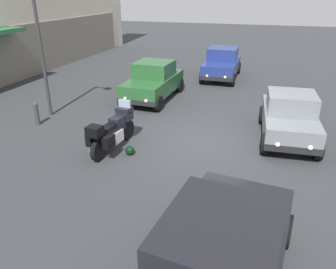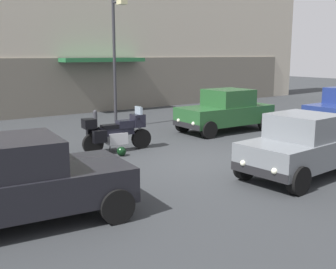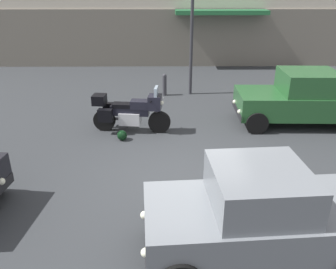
{
  "view_description": "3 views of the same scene",
  "coord_description": "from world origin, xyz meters",
  "px_view_note": "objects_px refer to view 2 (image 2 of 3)",
  "views": [
    {
      "loc": [
        -9.44,
        -1.61,
        4.49
      ],
      "look_at": [
        -1.31,
        0.98,
        0.69
      ],
      "focal_mm": 34.83,
      "sensor_mm": 36.0,
      "label": 1
    },
    {
      "loc": [
        -7.47,
        -8.48,
        2.98
      ],
      "look_at": [
        -0.63,
        1.03,
        0.71
      ],
      "focal_mm": 44.46,
      "sensor_mm": 36.0,
      "label": 2
    },
    {
      "loc": [
        -0.39,
        -6.71,
        4.04
      ],
      "look_at": [
        -0.32,
        0.72,
        0.76
      ],
      "focal_mm": 37.19,
      "sensor_mm": 36.0,
      "label": 3
    }
  ],
  "objects_px": {
    "car_hatchback_near": "(226,111)",
    "bollard_curbside": "(95,120)",
    "motorcycle": "(116,132)",
    "car_compact_side": "(303,146)",
    "car_sedan_far": "(1,183)",
    "streetlamp_curbside": "(116,52)",
    "helmet": "(121,151)"
  },
  "relations": [
    {
      "from": "car_hatchback_near",
      "to": "bollard_curbside",
      "type": "distance_m",
      "value": 5.11
    },
    {
      "from": "motorcycle",
      "to": "car_hatchback_near",
      "type": "xyz_separation_m",
      "value": [
        5.15,
        0.57,
        0.19
      ]
    },
    {
      "from": "car_hatchback_near",
      "to": "car_compact_side",
      "type": "relative_size",
      "value": 1.1
    },
    {
      "from": "bollard_curbside",
      "to": "car_sedan_far",
      "type": "bearing_deg",
      "value": -125.94
    },
    {
      "from": "car_compact_side",
      "to": "streetlamp_curbside",
      "type": "height_order",
      "value": "streetlamp_curbside"
    },
    {
      "from": "helmet",
      "to": "bollard_curbside",
      "type": "relative_size",
      "value": 0.33
    },
    {
      "from": "car_hatchback_near",
      "to": "streetlamp_curbside",
      "type": "height_order",
      "value": "streetlamp_curbside"
    },
    {
      "from": "motorcycle",
      "to": "streetlamp_curbside",
      "type": "height_order",
      "value": "streetlamp_curbside"
    },
    {
      "from": "car_hatchback_near",
      "to": "car_compact_side",
      "type": "distance_m",
      "value": 6.26
    },
    {
      "from": "car_hatchback_near",
      "to": "bollard_curbside",
      "type": "relative_size",
      "value": 4.64
    },
    {
      "from": "motorcycle",
      "to": "streetlamp_curbside",
      "type": "bearing_deg",
      "value": 66.64
    },
    {
      "from": "helmet",
      "to": "car_sedan_far",
      "type": "distance_m",
      "value": 5.39
    },
    {
      "from": "helmet",
      "to": "car_sedan_far",
      "type": "height_order",
      "value": "car_sedan_far"
    },
    {
      "from": "motorcycle",
      "to": "bollard_curbside",
      "type": "distance_m",
      "value": 3.67
    },
    {
      "from": "streetlamp_curbside",
      "to": "car_sedan_far",
      "type": "bearing_deg",
      "value": -130.56
    },
    {
      "from": "streetlamp_curbside",
      "to": "bollard_curbside",
      "type": "relative_size",
      "value": 5.98
    },
    {
      "from": "helmet",
      "to": "car_sedan_far",
      "type": "bearing_deg",
      "value": -142.0
    },
    {
      "from": "motorcycle",
      "to": "helmet",
      "type": "bearing_deg",
      "value": -100.0
    },
    {
      "from": "car_compact_side",
      "to": "bollard_curbside",
      "type": "xyz_separation_m",
      "value": [
        -1.4,
        8.58,
        -0.32
      ]
    },
    {
      "from": "car_sedan_far",
      "to": "car_compact_side",
      "type": "bearing_deg",
      "value": -3.35
    },
    {
      "from": "car_hatchback_near",
      "to": "streetlamp_curbside",
      "type": "xyz_separation_m",
      "value": [
        -3.15,
        3.0,
        2.24
      ]
    },
    {
      "from": "car_hatchback_near",
      "to": "car_sedan_far",
      "type": "relative_size",
      "value": 0.83
    },
    {
      "from": "helmet",
      "to": "car_sedan_far",
      "type": "xyz_separation_m",
      "value": [
        -4.22,
        -3.29,
        0.64
      ]
    },
    {
      "from": "car_hatchback_near",
      "to": "streetlamp_curbside",
      "type": "distance_m",
      "value": 4.89
    },
    {
      "from": "streetlamp_curbside",
      "to": "motorcycle",
      "type": "bearing_deg",
      "value": -119.33
    },
    {
      "from": "car_sedan_far",
      "to": "bollard_curbside",
      "type": "height_order",
      "value": "car_sedan_far"
    },
    {
      "from": "car_hatchback_near",
      "to": "streetlamp_curbside",
      "type": "relative_size",
      "value": 0.78
    },
    {
      "from": "helmet",
      "to": "streetlamp_curbside",
      "type": "xyz_separation_m",
      "value": [
        2.18,
        4.18,
        2.91
      ]
    },
    {
      "from": "car_hatchback_near",
      "to": "helmet",
      "type": "bearing_deg",
      "value": 14.01
    },
    {
      "from": "car_hatchback_near",
      "to": "bollard_curbside",
      "type": "bearing_deg",
      "value": -33.96
    },
    {
      "from": "car_sedan_far",
      "to": "streetlamp_curbside",
      "type": "xyz_separation_m",
      "value": [
        6.39,
        7.47,
        2.26
      ]
    },
    {
      "from": "streetlamp_curbside",
      "to": "bollard_curbside",
      "type": "height_order",
      "value": "streetlamp_curbside"
    }
  ]
}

